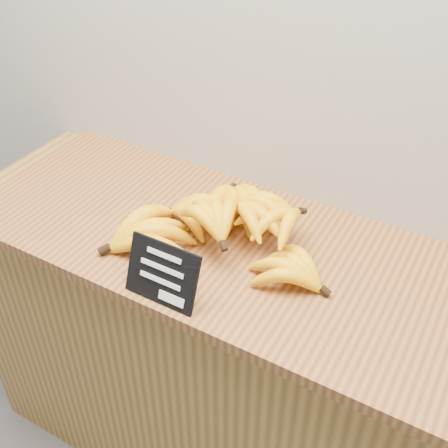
% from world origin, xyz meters
% --- Properties ---
extents(counter, '(1.52, 0.50, 0.90)m').
position_xyz_m(counter, '(-0.15, 2.75, 0.45)').
color(counter, olive).
rests_on(counter, ground).
extents(counter_top, '(1.34, 0.54, 0.03)m').
position_xyz_m(counter_top, '(-0.15, 2.75, 0.92)').
color(counter_top, '#965F2E').
rests_on(counter_top, counter).
extents(chalkboard_sign, '(0.16, 0.05, 0.13)m').
position_xyz_m(chalkboard_sign, '(-0.20, 2.52, 0.99)').
color(chalkboard_sign, black).
rests_on(chalkboard_sign, counter_top).
extents(banana_pile, '(0.56, 0.39, 0.12)m').
position_xyz_m(banana_pile, '(-0.18, 2.75, 0.98)').
color(banana_pile, yellow).
rests_on(banana_pile, counter_top).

